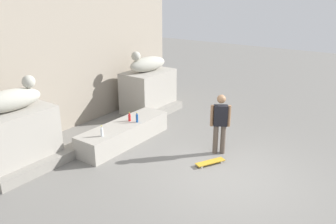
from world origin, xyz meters
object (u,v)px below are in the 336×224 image
bottle_clear (102,132)px  bottle_red (129,117)px  statue_reclining_right (147,64)px  bottle_blue (137,118)px  skateboard (210,162)px  statue_reclining_left (10,99)px  skater (220,122)px

bottle_clear → bottle_red: bearing=6.9°
statue_reclining_right → bottle_blue: bearing=40.2°
statue_reclining_right → skateboard: bearing=67.2°
bottle_clear → bottle_blue: bearing=-3.8°
bottle_red → bottle_clear: 1.27m
statue_reclining_left → bottle_red: 3.27m
bottle_red → bottle_clear: (-1.26, -0.15, 0.01)m
skater → skateboard: bearing=-112.4°
bottle_blue → bottle_red: bearing=104.0°
statue_reclining_right → skater: bearing=74.8°
bottle_clear → statue_reclining_right: bearing=20.7°
skater → bottle_clear: skater is taller
skater → bottle_clear: size_ratio=5.64×
bottle_red → bottle_clear: bottle_clear is taller
statue_reclining_right → statue_reclining_left: bearing=8.0°
bottle_blue → bottle_clear: bearing=176.2°
statue_reclining_left → bottle_red: size_ratio=6.05×
bottle_red → bottle_blue: bearing=-76.0°
skateboard → bottle_red: bearing=118.4°
skater → bottle_blue: size_ratio=5.51×
skateboard → bottle_red: size_ratio=2.94×
statue_reclining_left → skater: bearing=-40.5°
statue_reclining_right → bottle_red: 2.85m
skater → statue_reclining_right: bearing=123.9°
statue_reclining_right → skateboard: 4.86m
skateboard → bottle_clear: size_ratio=2.71×
skateboard → bottle_clear: bottle_clear is taller
skater → bottle_red: size_ratio=6.12×
statue_reclining_left → statue_reclining_right: 5.20m
statue_reclining_right → bottle_blue: 2.91m
statue_reclining_left → bottle_clear: statue_reclining_left is taller
bottle_red → skateboard: bearing=-89.3°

